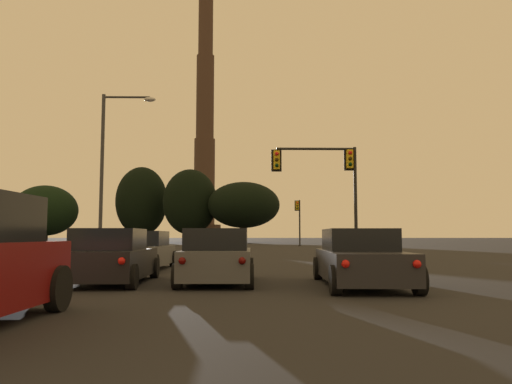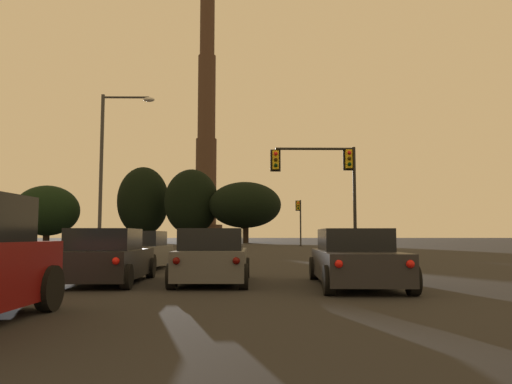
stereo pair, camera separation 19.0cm
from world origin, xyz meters
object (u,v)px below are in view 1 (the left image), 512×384
Objects in this scene: hatchback_left_lane_second at (112,258)px; traffic_light_far_right at (299,216)px; sedan_left_lane_front at (142,252)px; smokestack at (205,134)px; sedan_right_lane_second at (360,259)px; traffic_light_overhead_right at (328,173)px; street_lamp at (110,158)px; hatchback_center_lane_second at (218,258)px.

traffic_light_far_right is (9.84, 46.75, 2.99)m from hatchback_left_lane_second.
smokestack reaches higher than sedan_left_lane_front.
traffic_light_overhead_right is (1.70, 14.98, 4.05)m from sedan_right_lane_second.
smokestack reaches higher than street_lamp.
traffic_light_far_right is (3.46, 47.52, 2.99)m from sedan_right_lane_second.
smokestack is (-15.73, 51.35, 20.49)m from traffic_light_far_right.
sedan_left_lane_front is at bearing 120.79° from hatchback_center_lane_second.
sedan_left_lane_front is (-6.74, 6.20, 0.00)m from sedan_right_lane_second.
hatchback_center_lane_second is (2.78, 0.05, 0.00)m from hatchback_left_lane_second.
sedan_right_lane_second is 3.70m from hatchback_center_lane_second.
hatchback_center_lane_second is at bearing -64.52° from street_lamp.
sedan_left_lane_front is at bearing -86.58° from smokestack.
traffic_light_far_right is (10.20, 41.32, 2.99)m from sedan_left_lane_front.
sedan_right_lane_second is at bearing -8.13° from hatchback_left_lane_second.
hatchback_left_lane_second is at bearing -119.62° from traffic_light_overhead_right.
hatchback_center_lane_second is at bearing -0.31° from hatchback_left_lane_second.
sedan_right_lane_second is at bearing -55.52° from street_lamp.
hatchback_left_lane_second is 0.74× the size of traffic_light_far_right.
street_lamp is (-10.51, 15.30, 4.93)m from sedan_right_lane_second.
smokestack is (-1.77, 83.57, 18.56)m from street_lamp.
traffic_light_far_right is 0.09× the size of smokestack.
traffic_light_overhead_right is 0.67× the size of street_lamp.
traffic_light_overhead_right reaches higher than hatchback_center_lane_second.
sedan_right_lane_second is 102.36m from smokestack.
traffic_light_overhead_right is 87.24m from smokestack.
hatchback_left_lane_second and hatchback_center_lane_second have the same top height.
hatchback_left_lane_second is at bearing -85.31° from sedan_left_lane_front.
traffic_light_far_right is 0.60× the size of street_lamp.
hatchback_left_lane_second is 2.78m from hatchback_center_lane_second.
hatchback_left_lane_second is 0.07× the size of smokestack.
sedan_right_lane_second is 0.86× the size of traffic_light_far_right.
hatchback_left_lane_second is (-6.38, 0.77, -0.00)m from sedan_right_lane_second.
street_lamp is (-4.13, 14.53, 4.93)m from hatchback_left_lane_second.
hatchback_center_lane_second is at bearing -84.95° from smokestack.
traffic_light_overhead_right reaches higher than hatchback_left_lane_second.
hatchback_center_lane_second is 47.33m from traffic_light_far_right.
street_lamp reaches higher than sedan_right_lane_second.
hatchback_left_lane_second reaches higher than sedan_left_lane_front.
street_lamp is (-12.21, 0.32, 0.88)m from traffic_light_overhead_right.
sedan_left_lane_front is 0.08× the size of smokestack.
hatchback_left_lane_second is 101.05m from smokestack.
sedan_right_lane_second is 19.20m from street_lamp.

